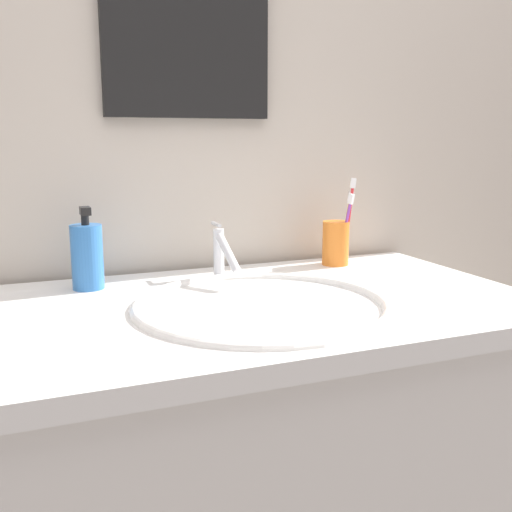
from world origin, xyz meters
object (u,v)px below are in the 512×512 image
object	(u,v)px
faucet	(222,252)
toothbrush_yellow	(346,222)
toothbrush_cup	(336,243)
wall_mirror	(187,22)
toothbrush_red	(349,216)
soap_dispenser	(87,256)
toothbrush_purple	(346,224)

from	to	relation	value
faucet	toothbrush_yellow	bearing A→B (deg)	7.73
toothbrush_cup	wall_mirror	distance (m)	0.62
toothbrush_cup	toothbrush_red	world-z (taller)	toothbrush_red
toothbrush_red	soap_dispenser	bearing A→B (deg)	-179.61
toothbrush_purple	toothbrush_cup	bearing A→B (deg)	123.88
toothbrush_purple	soap_dispenser	xyz separation A→B (m)	(-0.61, 0.00, -0.03)
soap_dispenser	wall_mirror	size ratio (longest dim) A/B	0.41
toothbrush_red	toothbrush_yellow	size ratio (longest dim) A/B	1.18
toothbrush_cup	soap_dispenser	bearing A→B (deg)	-178.15
toothbrush_purple	toothbrush_yellow	world-z (taller)	toothbrush_yellow
toothbrush_red	wall_mirror	size ratio (longest dim) A/B	0.50
toothbrush_purple	wall_mirror	xyz separation A→B (m)	(-0.35, 0.12, 0.46)
toothbrush_yellow	soap_dispenser	size ratio (longest dim) A/B	1.02
toothbrush_purple	soap_dispenser	bearing A→B (deg)	179.71
toothbrush_yellow	wall_mirror	distance (m)	0.59
toothbrush_red	wall_mirror	bearing A→B (deg)	163.62
toothbrush_cup	toothbrush_red	xyz separation A→B (m)	(0.03, -0.01, 0.07)
toothbrush_purple	toothbrush_yellow	size ratio (longest dim) A/B	0.98
toothbrush_cup	soap_dispenser	distance (m)	0.59
faucet	toothbrush_purple	size ratio (longest dim) A/B	0.96
toothbrush_yellow	toothbrush_red	bearing A→B (deg)	-83.54
toothbrush_yellow	wall_mirror	bearing A→B (deg)	165.13
toothbrush_red	toothbrush_yellow	distance (m)	0.02
toothbrush_yellow	soap_dispenser	world-z (taller)	toothbrush_yellow
toothbrush_red	wall_mirror	distance (m)	0.58
faucet	wall_mirror	world-z (taller)	wall_mirror
faucet	toothbrush_red	xyz separation A→B (m)	(0.34, 0.03, 0.06)
toothbrush_purple	wall_mirror	bearing A→B (deg)	162.00
toothbrush_purple	toothbrush_red	bearing A→B (deg)	30.75
toothbrush_red	toothbrush_purple	world-z (taller)	toothbrush_red
toothbrush_yellow	soap_dispenser	bearing A→B (deg)	-178.61
soap_dispenser	toothbrush_purple	bearing A→B (deg)	-0.29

